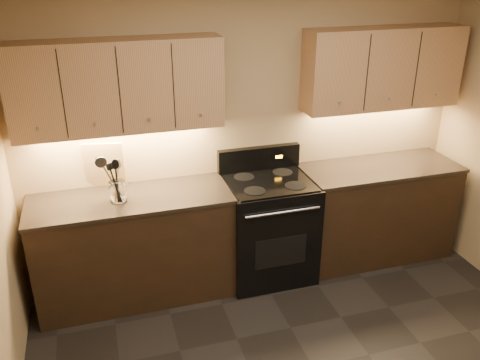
# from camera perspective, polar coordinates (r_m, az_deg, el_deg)

# --- Properties ---
(wall_back) EXTENTS (4.00, 0.04, 2.60)m
(wall_back) POSITION_cam_1_polar(r_m,az_deg,el_deg) (4.50, 1.05, 5.68)
(wall_back) COLOR tan
(wall_back) RESTS_ON ground
(counter_left) EXTENTS (1.62, 0.62, 0.93)m
(counter_left) POSITION_cam_1_polar(r_m,az_deg,el_deg) (4.39, -11.73, -7.37)
(counter_left) COLOR black
(counter_left) RESTS_ON ground
(counter_right) EXTENTS (1.46, 0.62, 0.93)m
(counter_right) POSITION_cam_1_polar(r_m,az_deg,el_deg) (5.04, 14.95, -3.35)
(counter_right) COLOR black
(counter_right) RESTS_ON ground
(stove) EXTENTS (0.76, 0.68, 1.14)m
(stove) POSITION_cam_1_polar(r_m,az_deg,el_deg) (4.58, 3.14, -5.26)
(stove) COLOR black
(stove) RESTS_ON ground
(upper_cab_left) EXTENTS (1.60, 0.30, 0.70)m
(upper_cab_left) POSITION_cam_1_polar(r_m,az_deg,el_deg) (4.02, -13.56, 10.20)
(upper_cab_left) COLOR tan
(upper_cab_left) RESTS_ON wall_back
(upper_cab_right) EXTENTS (1.44, 0.30, 0.70)m
(upper_cab_right) POSITION_cam_1_polar(r_m,az_deg,el_deg) (4.73, 15.75, 11.99)
(upper_cab_right) COLOR tan
(upper_cab_right) RESTS_ON wall_back
(outlet_plate) EXTENTS (0.08, 0.01, 0.12)m
(outlet_plate) POSITION_cam_1_polar(r_m,az_deg,el_deg) (4.36, -15.45, 1.65)
(outlet_plate) COLOR #B2B5BA
(outlet_plate) RESTS_ON wall_back
(utensil_crock) EXTENTS (0.15, 0.15, 0.17)m
(utensil_crock) POSITION_cam_1_polar(r_m,az_deg,el_deg) (4.10, -13.53, -1.34)
(utensil_crock) COLOR white
(utensil_crock) RESTS_ON counter_left
(cutting_board) EXTENTS (0.34, 0.15, 0.41)m
(cutting_board) POSITION_cam_1_polar(r_m,az_deg,el_deg) (4.32, -14.99, 1.65)
(cutting_board) COLOR tan
(cutting_board) RESTS_ON counter_left
(wooden_spoon) EXTENTS (0.12, 0.11, 0.33)m
(wooden_spoon) POSITION_cam_1_polar(r_m,az_deg,el_deg) (4.05, -13.97, -0.13)
(wooden_spoon) COLOR tan
(wooden_spoon) RESTS_ON utensil_crock
(black_spoon) EXTENTS (0.06, 0.10, 0.34)m
(black_spoon) POSITION_cam_1_polar(r_m,az_deg,el_deg) (4.06, -13.69, 0.10)
(black_spoon) COLOR black
(black_spoon) RESTS_ON utensil_crock
(black_turner) EXTENTS (0.15, 0.13, 0.34)m
(black_turner) POSITION_cam_1_polar(r_m,az_deg,el_deg) (4.03, -13.44, -0.19)
(black_turner) COLOR black
(black_turner) RESTS_ON utensil_crock
(steel_spatula) EXTENTS (0.25, 0.16, 0.39)m
(steel_spatula) POSITION_cam_1_polar(r_m,az_deg,el_deg) (4.06, -13.42, 0.49)
(steel_spatula) COLOR silver
(steel_spatula) RESTS_ON utensil_crock
(steel_skimmer) EXTENTS (0.23, 0.11, 0.40)m
(steel_skimmer) POSITION_cam_1_polar(r_m,az_deg,el_deg) (4.04, -13.20, 0.39)
(steel_skimmer) COLOR silver
(steel_skimmer) RESTS_ON utensil_crock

